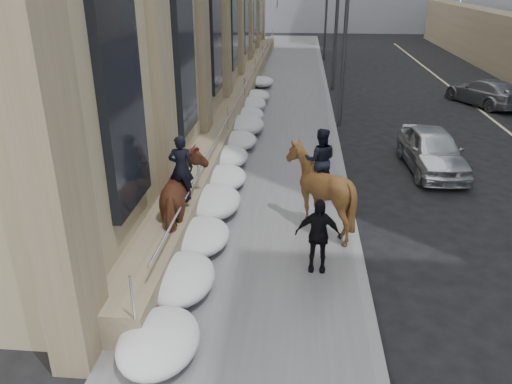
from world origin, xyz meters
TOP-DOWN VIEW (x-y plane):
  - ground at (0.00, 0.00)m, footprint 140.00×140.00m
  - sidewalk at (0.00, 10.00)m, footprint 5.00×80.00m
  - curb at (2.62, 10.00)m, footprint 0.24×80.00m
  - streetlight_mid at (2.74, 14.00)m, footprint 1.71×0.24m
  - streetlight_far at (2.74, 34.00)m, footprint 1.71×0.24m
  - traffic_signal at (2.07, 22.00)m, footprint 4.10×0.22m
  - snow_bank at (-1.42, 8.11)m, footprint 1.70×18.10m
  - mounted_horse_left at (-1.87, 2.54)m, footprint 1.51×2.72m
  - mounted_horse_right at (1.61, 3.31)m, footprint 1.88×2.11m
  - pedestrian at (1.54, 1.20)m, footprint 1.08×0.49m
  - car_silver at (5.84, 8.46)m, footprint 2.02×4.58m
  - car_grey at (10.99, 18.78)m, footprint 3.78×5.22m

SIDE VIEW (x-z plane):
  - ground at x=0.00m, z-range 0.00..0.00m
  - sidewalk at x=0.00m, z-range 0.00..0.12m
  - curb at x=2.62m, z-range 0.00..0.12m
  - snow_bank at x=-1.42m, z-range 0.09..0.85m
  - car_grey at x=10.99m, z-range 0.00..1.40m
  - car_silver at x=5.84m, z-range 0.00..1.53m
  - pedestrian at x=1.54m, z-range 0.12..1.93m
  - mounted_horse_left at x=-1.87m, z-range -0.11..2.64m
  - mounted_horse_right at x=1.61m, z-range -0.05..2.76m
  - traffic_signal at x=2.07m, z-range 1.00..7.00m
  - streetlight_mid at x=2.74m, z-range 0.58..8.58m
  - streetlight_far at x=2.74m, z-range 0.58..8.58m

